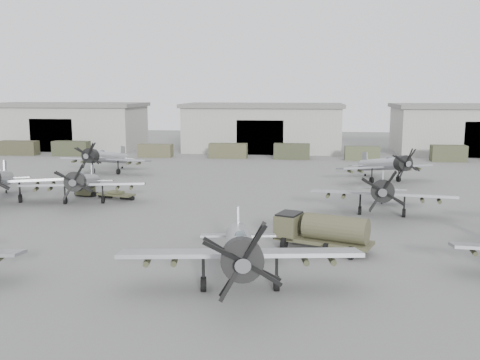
# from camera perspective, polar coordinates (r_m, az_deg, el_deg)

# --- Properties ---
(ground) EXTENTS (220.00, 220.00, 0.00)m
(ground) POSITION_cam_1_polar(r_m,az_deg,el_deg) (39.37, -4.57, -6.82)
(ground) COLOR #60605D
(ground) RESTS_ON ground
(hangar_left) EXTENTS (29.00, 14.80, 8.70)m
(hangar_left) POSITION_cam_1_polar(r_m,az_deg,el_deg) (109.17, -17.95, 5.56)
(hangar_left) COLOR #9C9C92
(hangar_left) RESTS_ON ground
(hangar_center) EXTENTS (29.00, 14.80, 8.70)m
(hangar_center) POSITION_cam_1_polar(r_m,az_deg,el_deg) (99.49, 2.46, 5.67)
(hangar_center) COLOR #9C9C92
(hangar_center) RESTS_ON ground
(hangar_right) EXTENTS (29.00, 14.80, 8.70)m
(hangar_right) POSITION_cam_1_polar(r_m,az_deg,el_deg) (103.76, 23.96, 5.02)
(hangar_right) COLOR #9C9C92
(hangar_right) RESTS_ON ground
(support_truck_0) EXTENTS (6.57, 2.20, 2.45)m
(support_truck_0) POSITION_cam_1_polar(r_m,az_deg,el_deg) (100.38, -22.51, 3.18)
(support_truck_0) COLOR #393825
(support_truck_0) RESTS_ON ground
(support_truck_1) EXTENTS (6.20, 2.20, 2.51)m
(support_truck_1) POSITION_cam_1_polar(r_m,az_deg,el_deg) (96.09, -17.56, 3.23)
(support_truck_1) COLOR #353825
(support_truck_1) RESTS_ON ground
(support_truck_2) EXTENTS (5.68, 2.20, 2.17)m
(support_truck_2) POSITION_cam_1_polar(r_m,az_deg,el_deg) (91.02, -9.01, 3.12)
(support_truck_2) COLOR #494830
(support_truck_2) RESTS_ON ground
(support_truck_3) EXTENTS (6.29, 2.20, 2.43)m
(support_truck_3) POSITION_cam_1_polar(r_m,az_deg,el_deg) (88.44, -1.27, 3.14)
(support_truck_3) COLOR #44442C
(support_truck_3) RESTS_ON ground
(support_truck_4) EXTENTS (5.82, 2.20, 2.52)m
(support_truck_4) POSITION_cam_1_polar(r_m,az_deg,el_deg) (87.59, 5.54, 3.06)
(support_truck_4) COLOR #343824
(support_truck_4) RESTS_ON ground
(support_truck_5) EXTENTS (5.47, 2.20, 2.23)m
(support_truck_5) POSITION_cam_1_polar(r_m,az_deg,el_deg) (88.08, 12.88, 2.81)
(support_truck_5) COLOR #444930
(support_truck_5) RESTS_ON ground
(support_truck_6) EXTENTS (5.35, 2.20, 2.56)m
(support_truck_6) POSITION_cam_1_polar(r_m,az_deg,el_deg) (90.46, 21.35, 2.67)
(support_truck_6) COLOR #3C3F29
(support_truck_6) RESTS_ON ground
(aircraft_near_1) EXTENTS (13.66, 12.29, 5.42)m
(aircraft_near_1) POSITION_cam_1_polar(r_m,az_deg,el_deg) (29.64, 0.01, -7.33)
(aircraft_near_1) COLOR gray
(aircraft_near_1) RESTS_ON ground
(aircraft_mid_1) EXTENTS (12.19, 10.97, 4.84)m
(aircraft_mid_1) POSITION_cam_1_polar(r_m,az_deg,el_deg) (54.66, -16.40, -0.19)
(aircraft_mid_1) COLOR gray
(aircraft_mid_1) RESTS_ON ground
(aircraft_mid_2) EXTENTS (12.72, 11.45, 5.05)m
(aircraft_mid_2) POSITION_cam_1_polar(r_m,az_deg,el_deg) (48.95, 14.96, -1.11)
(aircraft_mid_2) COLOR gray
(aircraft_mid_2) RESTS_ON ground
(aircraft_far_0) EXTENTS (12.44, 11.19, 4.95)m
(aircraft_far_0) POSITION_cam_1_polar(r_m,az_deg,el_deg) (73.59, -14.26, 2.36)
(aircraft_far_0) COLOR #9C9EA5
(aircraft_far_0) RESTS_ON ground
(aircraft_far_1) EXTENTS (11.93, 10.78, 4.84)m
(aircraft_far_1) POSITION_cam_1_polar(r_m,az_deg,el_deg) (67.06, 15.34, 1.60)
(aircraft_far_1) COLOR #97999F
(aircraft_far_1) RESTS_ON ground
(fuel_tanker) EXTENTS (7.07, 4.42, 2.59)m
(fuel_tanker) POSITION_cam_1_polar(r_m,az_deg,el_deg) (37.85, 8.75, -5.24)
(fuel_tanker) COLOR #45442D
(fuel_tanker) RESTS_ON ground
(tug_trailer) EXTENTS (6.85, 3.01, 1.36)m
(tug_trailer) POSITION_cam_1_polar(r_m,az_deg,el_deg) (58.08, -15.03, -1.27)
(tug_trailer) COLOR #4A4B31
(tug_trailer) RESTS_ON ground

